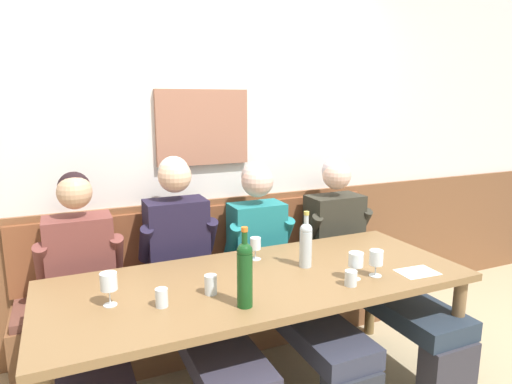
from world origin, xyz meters
name	(u,v)px	position (x,y,z in m)	size (l,w,h in m)	color
room_wall_back	(203,139)	(0.00, 1.09, 1.40)	(6.80, 0.12, 2.80)	silver
wood_wainscot_panel	(208,266)	(0.00, 1.04, 0.49)	(6.80, 0.03, 0.98)	brown
wall_bench	(218,304)	(0.00, 0.83, 0.28)	(2.53, 0.42, 0.94)	brown
dining_table	(261,291)	(0.00, 0.12, 0.67)	(2.23, 0.89, 0.75)	brown
person_left_seat	(86,305)	(-0.86, 0.45, 0.62)	(0.48, 1.32, 1.27)	#283341
person_center_left_seat	(192,280)	(-0.28, 0.47, 0.65)	(0.49, 1.32, 1.33)	#2B2D3F
person_center_right_seat	(280,269)	(0.29, 0.46, 0.63)	(0.47, 1.31, 1.26)	#282B32
person_right_seat	(363,257)	(0.92, 0.45, 0.61)	(0.51, 1.32, 1.25)	#302E36
wine_bottle_amber_mid	(306,243)	(0.30, 0.17, 0.89)	(0.07, 0.07, 0.32)	silver
wine_bottle_green_tall	(245,272)	(-0.20, -0.15, 0.91)	(0.07, 0.07, 0.37)	#144419
wine_glass_center_front	(376,259)	(0.57, -0.11, 0.84)	(0.07, 0.07, 0.14)	silver
wine_glass_center_rear	(109,282)	(-0.76, 0.11, 0.86)	(0.08, 0.08, 0.16)	silver
wine_glass_by_bottle	(255,245)	(0.09, 0.38, 0.84)	(0.06, 0.06, 0.13)	silver
wine_glass_near_bucket	(356,261)	(0.44, -0.10, 0.85)	(0.08, 0.08, 0.15)	silver
water_tumbler_right	(211,285)	(-0.30, 0.04, 0.80)	(0.06, 0.06, 0.10)	silver
water_tumbler_center	(351,278)	(0.37, -0.15, 0.79)	(0.06, 0.06, 0.08)	silver
water_tumbler_left	(161,297)	(-0.55, 0.00, 0.79)	(0.06, 0.06, 0.09)	silver
tasting_sheet_left_guest	(417,272)	(0.81, -0.16, 0.75)	(0.21, 0.15, 0.00)	white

